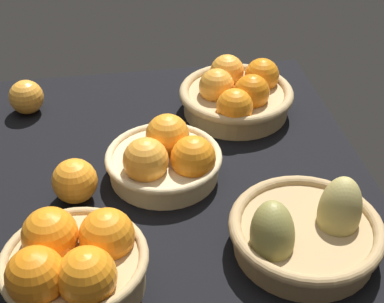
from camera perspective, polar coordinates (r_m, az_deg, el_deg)
name	(u,v)px	position (r cm, az deg, el deg)	size (l,w,h in cm)	color
market_tray	(174,185)	(105.36, -1.77, -3.35)	(84.00, 72.00, 3.00)	black
basket_far_left	(73,263)	(84.00, -11.78, -10.89)	(21.41, 21.41, 11.57)	tan
basket_center	(166,158)	(102.49, -2.63, -0.69)	(21.24, 21.24, 10.71)	#D3BC8C
basket_near_left_pears	(306,231)	(90.37, 11.30, -7.84)	(24.06, 24.06, 13.01)	tan
basket_near_right	(237,94)	(121.08, 4.50, 5.73)	(24.15, 24.15, 10.29)	tan
loose_orange_front_gap	(26,97)	(126.04, -16.24, 5.25)	(7.27, 7.27, 7.27)	#F49E33
loose_orange_back_gap	(75,181)	(99.63, -11.65, -2.91)	(7.86, 7.86, 7.86)	orange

